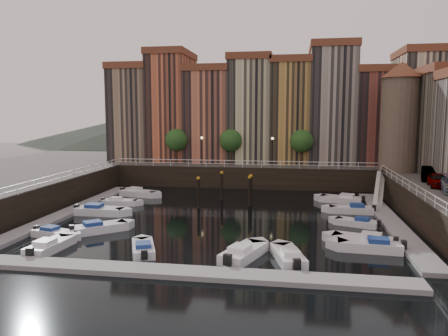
% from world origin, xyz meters
% --- Properties ---
extents(ground, '(200.00, 200.00, 0.00)m').
position_xyz_m(ground, '(0.00, 0.00, 0.00)').
color(ground, black).
rests_on(ground, ground).
extents(quay_far, '(80.00, 20.00, 3.00)m').
position_xyz_m(quay_far, '(0.00, 26.00, 1.50)').
color(quay_far, black).
rests_on(quay_far, ground).
extents(dock_left, '(2.00, 28.00, 0.35)m').
position_xyz_m(dock_left, '(-16.20, -1.00, 0.17)').
color(dock_left, gray).
rests_on(dock_left, ground).
extents(dock_right, '(2.00, 28.00, 0.35)m').
position_xyz_m(dock_right, '(16.20, -1.00, 0.17)').
color(dock_right, gray).
rests_on(dock_right, ground).
extents(dock_near, '(30.00, 2.00, 0.35)m').
position_xyz_m(dock_near, '(0.00, -17.00, 0.17)').
color(dock_near, gray).
rests_on(dock_near, ground).
extents(mountains, '(145.00, 100.00, 18.00)m').
position_xyz_m(mountains, '(1.72, 110.00, 7.92)').
color(mountains, '#2D382D').
rests_on(mountains, ground).
extents(far_terrace, '(48.70, 10.30, 17.50)m').
position_xyz_m(far_terrace, '(3.31, 23.50, 10.95)').
color(far_terrace, '#92765C').
rests_on(far_terrace, quay_far).
extents(corner_tower, '(5.20, 5.20, 13.80)m').
position_xyz_m(corner_tower, '(20.00, 14.50, 10.19)').
color(corner_tower, '#6B5B4C').
rests_on(corner_tower, quay_right).
extents(promenade_trees, '(21.20, 3.20, 5.20)m').
position_xyz_m(promenade_trees, '(-1.33, 18.20, 6.58)').
color(promenade_trees, black).
rests_on(promenade_trees, quay_far).
extents(street_lamps, '(10.36, 0.36, 4.18)m').
position_xyz_m(street_lamps, '(-1.00, 17.20, 5.90)').
color(street_lamps, black).
rests_on(street_lamps, quay_far).
extents(railings, '(36.08, 34.04, 0.52)m').
position_xyz_m(railings, '(0.00, 4.88, 3.79)').
color(railings, white).
rests_on(railings, ground).
extents(gangway, '(2.78, 8.32, 3.73)m').
position_xyz_m(gangway, '(17.10, 10.00, 1.92)').
color(gangway, white).
rests_on(gangway, ground).
extents(mooring_pilings, '(5.89, 5.39, 3.78)m').
position_xyz_m(mooring_pilings, '(-0.19, 5.43, 1.65)').
color(mooring_pilings, black).
rests_on(mooring_pilings, ground).
extents(boat_left_0, '(4.33, 2.40, 0.97)m').
position_xyz_m(boat_left_0, '(-13.00, -10.21, 0.33)').
color(boat_left_0, white).
rests_on(boat_left_0, ground).
extents(boat_left_2, '(5.29, 1.95, 1.21)m').
position_xyz_m(boat_left_2, '(-12.87, -1.78, 0.41)').
color(boat_left_2, white).
rests_on(boat_left_2, ground).
extents(boat_left_3, '(4.21, 1.76, 0.96)m').
position_xyz_m(boat_left_3, '(-12.71, 3.19, 0.32)').
color(boat_left_3, white).
rests_on(boat_left_3, ground).
extents(boat_left_4, '(5.22, 2.94, 1.17)m').
position_xyz_m(boat_left_4, '(-12.49, 8.69, 0.39)').
color(boat_left_4, white).
rests_on(boat_left_4, ground).
extents(boat_right_0, '(5.07, 2.14, 1.15)m').
position_xyz_m(boat_right_0, '(12.90, -9.85, 0.39)').
color(boat_right_0, white).
rests_on(boat_right_0, ground).
extents(boat_right_1, '(5.13, 3.09, 1.15)m').
position_xyz_m(boat_right_1, '(12.62, -8.49, 0.39)').
color(boat_right_1, white).
rests_on(boat_right_1, ground).
extents(boat_right_2, '(4.16, 2.79, 0.94)m').
position_xyz_m(boat_right_2, '(12.95, -2.32, 0.32)').
color(boat_right_2, white).
rests_on(boat_right_2, ground).
extents(boat_right_3, '(4.73, 1.84, 1.08)m').
position_xyz_m(boat_right_3, '(13.13, 3.17, 0.36)').
color(boat_right_3, white).
rests_on(boat_right_3, ground).
extents(boat_right_4, '(5.18, 3.19, 1.16)m').
position_xyz_m(boat_right_4, '(12.71, 8.56, 0.39)').
color(boat_right_4, white).
rests_on(boat_right_4, ground).
extents(boat_near_0, '(2.10, 4.79, 1.08)m').
position_xyz_m(boat_near_0, '(-11.35, -13.71, 0.37)').
color(boat_near_0, white).
rests_on(boat_near_0, ground).
extents(boat_near_1, '(3.00, 4.43, 1.00)m').
position_xyz_m(boat_near_1, '(-4.11, -13.06, 0.34)').
color(boat_near_1, white).
rests_on(boat_near_1, ground).
extents(boat_near_2, '(3.37, 5.18, 1.17)m').
position_xyz_m(boat_near_2, '(3.47, -13.09, 0.39)').
color(boat_near_2, white).
rests_on(boat_near_2, ground).
extents(boat_near_3, '(2.81, 4.83, 1.08)m').
position_xyz_m(boat_near_3, '(6.71, -13.19, 0.36)').
color(boat_near_3, white).
rests_on(boat_near_3, ground).
extents(car_a, '(2.22, 4.28, 1.39)m').
position_xyz_m(car_a, '(21.26, 2.63, 3.70)').
color(car_a, gray).
rests_on(car_a, quay_right).
extents(car_b, '(2.69, 4.92, 1.54)m').
position_xyz_m(car_b, '(21.75, 7.07, 3.77)').
color(car_b, gray).
rests_on(car_b, quay_right).
extents(boat_extra_404, '(4.68, 4.41, 1.14)m').
position_xyz_m(boat_extra_404, '(-9.96, -8.13, 0.38)').
color(boat_extra_404, white).
rests_on(boat_extra_404, ground).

